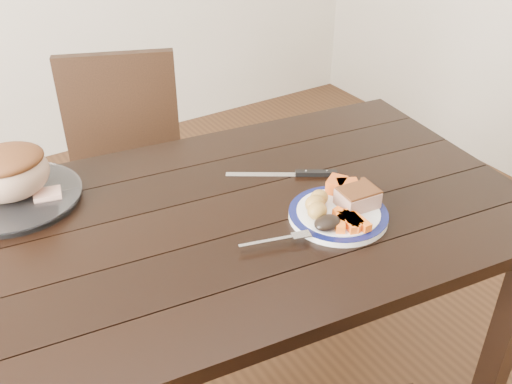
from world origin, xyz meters
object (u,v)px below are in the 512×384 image
dining_table (227,242)px  carving_knife (302,174)px  dinner_plate (338,215)px  roast_joint (8,174)px  chair_far (127,170)px  serving_platter (15,199)px  fork (280,239)px  pork_slice (357,198)px

dining_table → carving_knife: (0.28, 0.05, 0.10)m
dining_table → dinner_plate: bearing=-35.7°
roast_joint → chair_far: bearing=41.3°
chair_far → dinner_plate: size_ratio=3.67×
serving_platter → carving_knife: bearing=-22.3°
serving_platter → fork: (0.49, -0.54, 0.01)m
dining_table → dinner_plate: 0.31m
dinner_plate → serving_platter: size_ratio=0.74×
fork → roast_joint: size_ratio=0.84×
pork_slice → fork: pork_slice is taller
fork → carving_knife: size_ratio=0.63×
dining_table → pork_slice: size_ratio=17.52×
dinner_plate → carving_knife: dinner_plate is taller
fork → chair_far: bearing=109.2°
chair_far → fork: size_ratio=5.29×
pork_slice → carving_knife: pork_slice is taller
dinner_plate → roast_joint: (-0.68, 0.52, 0.08)m
roast_joint → dinner_plate: bearing=-37.3°
dining_table → serving_platter: serving_platter is taller
pork_slice → carving_knife: size_ratio=0.35×
chair_far → serving_platter: size_ratio=2.72×
roast_joint → carving_knife: size_ratio=0.75×
dining_table → pork_slice: pork_slice is taller
fork → carving_knife: fork is taller
dining_table → chair_far: chair_far is taller
pork_slice → serving_platter: bearing=144.7°
roast_joint → carving_knife: bearing=-22.3°
roast_joint → pork_slice: bearing=-35.3°
dinner_plate → serving_platter: (-0.68, 0.52, 0.00)m
serving_platter → pork_slice: 0.91m
chair_far → roast_joint: size_ratio=4.43×
carving_knife → dinner_plate: bearing=-69.4°
fork → serving_platter: bearing=148.0°
carving_knife → roast_joint: bearing=-169.5°
dinner_plate → pork_slice: 0.07m
serving_platter → roast_joint: roast_joint is taller
chair_far → roast_joint: bearing=63.0°
dinner_plate → pork_slice: size_ratio=2.61×
dining_table → roast_joint: 0.60m
dining_table → chair_far: bearing=91.1°
dining_table → pork_slice: bearing=-30.8°
fork → pork_slice: bearing=18.6°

